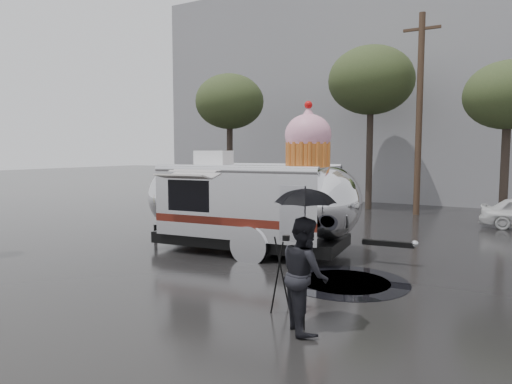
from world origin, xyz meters
The scene contains 12 objects.
ground centered at (0.00, 0.00, 0.00)m, with size 120.00×120.00×0.00m, color black.
puddles centered at (0.07, 4.02, 0.01)m, with size 8.89×6.83×0.01m.
grey_building centered at (-4.00, 24.00, 6.50)m, with size 22.00×12.00×13.00m, color slate.
utility_pole centered at (2.50, 14.00, 4.62)m, with size 1.60×0.28×9.00m.
tree_left centered at (-7.00, 13.00, 5.48)m, with size 3.64×3.64×6.95m.
tree_mid centered at (0.00, 15.00, 6.34)m, with size 4.20×4.20×8.03m.
tree_right centered at (6.00, 13.00, 5.06)m, with size 3.36×3.36×6.42m.
barricade_row centered at (-5.55, 9.96, 0.52)m, with size 4.30×0.80×1.00m.
airstream_trailer centered at (-0.20, 3.71, 1.53)m, with size 8.06×3.53×4.35m.
person_right centered at (3.47, -0.96, 0.94)m, with size 0.90×0.50×1.87m, color black.
umbrella_black centered at (3.47, -0.96, 1.96)m, with size 1.20×1.20×2.37m.
tripod centered at (2.83, -0.35, 0.83)m, with size 0.57×0.57×1.42m.
Camera 1 is at (6.36, -7.64, 2.93)m, focal length 32.00 mm.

